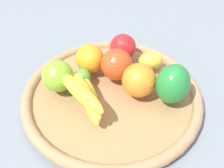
{
  "coord_description": "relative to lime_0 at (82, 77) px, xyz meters",
  "views": [
    {
      "loc": [
        0.22,
        0.39,
        0.47
      ],
      "look_at": [
        0.0,
        0.0,
        0.05
      ],
      "focal_mm": 42.84,
      "sensor_mm": 36.0,
      "label": 1
    }
  ],
  "objects": [
    {
      "name": "orange_0",
      "position": [
        -0.04,
        -0.04,
        0.01
      ],
      "size": [
        0.1,
        0.1,
        0.07
      ],
      "primitive_type": "sphere",
      "rotation": [
        0.0,
        0.0,
        2.34
      ],
      "color": "orange",
      "rests_on": "basket"
    },
    {
      "name": "apple_1",
      "position": [
        -0.08,
        0.02,
        0.02
      ],
      "size": [
        0.09,
        0.09,
        0.08
      ],
      "primitive_type": "sphere",
      "rotation": [
        0.0,
        0.0,
        0.28
      ],
      "color": "#C8431E",
      "rests_on": "basket"
    },
    {
      "name": "apple_0",
      "position": [
        -0.13,
        -0.04,
        0.01
      ],
      "size": [
        0.09,
        0.09,
        0.07
      ],
      "primitive_type": "sphere",
      "rotation": [
        0.0,
        0.0,
        3.59
      ],
      "color": "red",
      "rests_on": "basket"
    },
    {
      "name": "basket",
      "position": [
        -0.05,
        0.06,
        -0.04
      ],
      "size": [
        0.43,
        0.43,
        0.03
      ],
      "color": "#9C764C",
      "rests_on": "ground_plane"
    },
    {
      "name": "lime_0",
      "position": [
        0.0,
        0.0,
        0.0
      ],
      "size": [
        0.04,
        0.04,
        0.04
      ],
      "primitive_type": "sphere",
      "rotation": [
        0.0,
        0.0,
        1.58
      ],
      "color": "#568F2E",
      "rests_on": "basket"
    },
    {
      "name": "ground_plane",
      "position": [
        -0.05,
        0.06,
        -0.05
      ],
      "size": [
        2.4,
        2.4,
        0.0
      ],
      "primitive_type": "plane",
      "color": "slate",
      "rests_on": "ground"
    },
    {
      "name": "bell_pepper",
      "position": [
        -0.15,
        0.14,
        0.03
      ],
      "size": [
        0.1,
        0.1,
        0.09
      ],
      "primitive_type": "ellipsoid",
      "rotation": [
        0.0,
        0.0,
        0.44
      ],
      "color": "#237F35",
      "rests_on": "basket"
    },
    {
      "name": "banana_bunch",
      "position": [
        0.02,
        0.07,
        0.01
      ],
      "size": [
        0.08,
        0.16,
        0.06
      ],
      "color": "yellow",
      "rests_on": "basket"
    },
    {
      "name": "orange_1",
      "position": [
        -0.1,
        0.09,
        0.02
      ],
      "size": [
        0.09,
        0.09,
        0.08
      ],
      "primitive_type": "sphere",
      "rotation": [
        0.0,
        0.0,
        1.44
      ],
      "color": "orange",
      "rests_on": "basket"
    },
    {
      "name": "lemon_0",
      "position": [
        -0.17,
        0.03,
        0.0
      ],
      "size": [
        0.07,
        0.06,
        0.05
      ],
      "primitive_type": "ellipsoid",
      "rotation": [
        0.0,
        0.0,
        5.93
      ],
      "color": "yellow",
      "rests_on": "basket"
    },
    {
      "name": "apple_2",
      "position": [
        0.05,
        -0.01,
        0.02
      ],
      "size": [
        0.1,
        0.1,
        0.07
      ],
      "primitive_type": "sphere",
      "rotation": [
        0.0,
        0.0,
        1.06
      ],
      "color": "#81B62D",
      "rests_on": "basket"
    }
  ]
}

